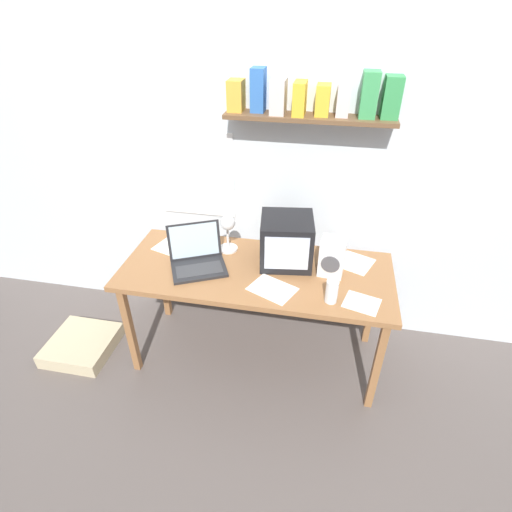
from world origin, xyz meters
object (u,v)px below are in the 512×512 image
object	(u,v)px
crt_monitor	(286,241)
corner_desk	(256,277)
loose_paper_near_monitor	(362,303)
printed_handout	(170,247)
open_notebook	(355,263)
loose_paper_near_laptop	(272,289)
space_heater	(332,257)
juice_glass	(332,292)
floor_cushion	(82,345)
laptop	(197,256)
desk_lamp	(228,229)

from	to	relation	value
crt_monitor	corner_desk	bearing A→B (deg)	-151.05
corner_desk	crt_monitor	world-z (taller)	crt_monitor
loose_paper_near_monitor	printed_handout	xyz separation A→B (m)	(-1.27, 0.35, 0.00)
loose_paper_near_monitor	open_notebook	xyz separation A→B (m)	(-0.03, 0.40, 0.00)
crt_monitor	loose_paper_near_monitor	bearing A→B (deg)	-43.12
loose_paper_near_monitor	loose_paper_near_laptop	xyz separation A→B (m)	(-0.51, 0.03, 0.00)
space_heater	loose_paper_near_laptop	xyz separation A→B (m)	(-0.33, -0.23, -0.12)
juice_glass	floor_cushion	size ratio (longest dim) A/B	0.31
loose_paper_near_monitor	space_heater	bearing A→B (deg)	125.43
laptop	juice_glass	size ratio (longest dim) A/B	3.10
corner_desk	loose_paper_near_monitor	xyz separation A→B (m)	(0.64, -0.21, 0.07)
juice_glass	open_notebook	world-z (taller)	juice_glass
loose_paper_near_laptop	crt_monitor	bearing A→B (deg)	83.13
loose_paper_near_monitor	open_notebook	size ratio (longest dim) A/B	0.83
desk_lamp	space_heater	bearing A→B (deg)	-28.30
printed_handout	corner_desk	bearing A→B (deg)	-12.66
corner_desk	loose_paper_near_laptop	xyz separation A→B (m)	(0.13, -0.18, 0.07)
juice_glass	loose_paper_near_monitor	xyz separation A→B (m)	(0.17, 0.01, -0.06)
juice_glass	floor_cushion	distance (m)	1.89
printed_handout	floor_cushion	world-z (taller)	printed_handout
desk_lamp	laptop	bearing A→B (deg)	-153.17
crt_monitor	floor_cushion	bearing A→B (deg)	-174.39
space_heater	loose_paper_near_laptop	size ratio (longest dim) A/B	0.77
juice_glass	loose_paper_near_laptop	size ratio (longest dim) A/B	0.44
crt_monitor	floor_cushion	size ratio (longest dim) A/B	0.81
crt_monitor	loose_paper_near_monitor	size ratio (longest dim) A/B	1.57
juice_glass	loose_paper_near_laptop	world-z (taller)	juice_glass
space_heater	floor_cushion	bearing A→B (deg)	-164.25
loose_paper_near_laptop	juice_glass	bearing A→B (deg)	-7.06
loose_paper_near_monitor	loose_paper_near_laptop	world-z (taller)	same
open_notebook	floor_cushion	size ratio (longest dim) A/B	0.61
laptop	desk_lamp	xyz separation A→B (m)	(0.16, 0.17, 0.12)
laptop	floor_cushion	bearing A→B (deg)	166.54
desk_lamp	floor_cushion	world-z (taller)	desk_lamp
corner_desk	open_notebook	distance (m)	0.65
laptop	loose_paper_near_monitor	size ratio (longest dim) A/B	1.86
juice_glass	printed_handout	distance (m)	1.16
loose_paper_near_monitor	open_notebook	world-z (taller)	same
open_notebook	space_heater	bearing A→B (deg)	-137.69
space_heater	corner_desk	bearing A→B (deg)	-166.89
laptop	desk_lamp	bearing A→B (deg)	20.98
corner_desk	floor_cushion	size ratio (longest dim) A/B	3.81
space_heater	floor_cushion	xyz separation A→B (m)	(-1.72, -0.26, -0.82)
crt_monitor	desk_lamp	distance (m)	0.39
open_notebook	floor_cushion	bearing A→B (deg)	-167.87
crt_monitor	juice_glass	size ratio (longest dim) A/B	2.61
desk_lamp	crt_monitor	bearing A→B (deg)	-23.20
juice_glass	crt_monitor	bearing A→B (deg)	130.91
crt_monitor	laptop	world-z (taller)	crt_monitor
printed_handout	floor_cushion	xyz separation A→B (m)	(-0.64, -0.35, -0.71)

